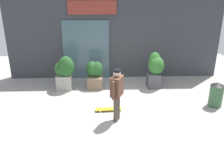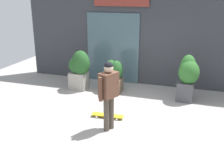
{
  "view_description": "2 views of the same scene",
  "coord_description": "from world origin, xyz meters",
  "px_view_note": "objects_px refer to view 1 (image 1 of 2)",
  "views": [
    {
      "loc": [
        -0.48,
        -7.41,
        3.98
      ],
      "look_at": [
        -0.2,
        -0.18,
        0.92
      ],
      "focal_mm": 41.38,
      "sensor_mm": 36.0,
      "label": 1
    },
    {
      "loc": [
        1.79,
        -6.23,
        3.09
      ],
      "look_at": [
        -0.2,
        -0.18,
        0.92
      ],
      "focal_mm": 44.12,
      "sensor_mm": 36.0,
      "label": 2
    }
  ],
  "objects_px": {
    "skateboard": "(108,109)",
    "trash_bin": "(216,94)",
    "planter_box_left": "(95,74)",
    "skateboarder": "(117,90)",
    "planter_box_right": "(155,68)",
    "planter_box_mid": "(64,72)"
  },
  "relations": [
    {
      "from": "skateboard",
      "to": "trash_bin",
      "type": "xyz_separation_m",
      "value": [
        3.51,
        0.21,
        0.35
      ]
    },
    {
      "from": "skateboard",
      "to": "planter_box_left",
      "type": "height_order",
      "value": "planter_box_left"
    },
    {
      "from": "skateboarder",
      "to": "planter_box_left",
      "type": "relative_size",
      "value": 1.59
    },
    {
      "from": "skateboarder",
      "to": "trash_bin",
      "type": "relative_size",
      "value": 1.97
    },
    {
      "from": "skateboard",
      "to": "planter_box_left",
      "type": "distance_m",
      "value": 2.01
    },
    {
      "from": "planter_box_left",
      "to": "planter_box_right",
      "type": "xyz_separation_m",
      "value": [
        2.27,
        -0.02,
        0.2
      ]
    },
    {
      "from": "skateboarder",
      "to": "skateboard",
      "type": "xyz_separation_m",
      "value": [
        -0.23,
        0.58,
        -0.93
      ]
    },
    {
      "from": "skateboard",
      "to": "planter_box_mid",
      "type": "relative_size",
      "value": 0.64
    },
    {
      "from": "skateboard",
      "to": "planter_box_mid",
      "type": "bearing_deg",
      "value": -51.53
    },
    {
      "from": "skateboard",
      "to": "trash_bin",
      "type": "relative_size",
      "value": 1.01
    },
    {
      "from": "planter_box_right",
      "to": "trash_bin",
      "type": "height_order",
      "value": "planter_box_right"
    },
    {
      "from": "skateboard",
      "to": "planter_box_left",
      "type": "bearing_deg",
      "value": -79.48
    },
    {
      "from": "planter_box_left",
      "to": "planter_box_right",
      "type": "distance_m",
      "value": 2.28
    },
    {
      "from": "skateboarder",
      "to": "planter_box_right",
      "type": "bearing_deg",
      "value": -98.21
    },
    {
      "from": "skateboard",
      "to": "planter_box_left",
      "type": "relative_size",
      "value": 0.82
    },
    {
      "from": "planter_box_left",
      "to": "planter_box_mid",
      "type": "bearing_deg",
      "value": -173.01
    },
    {
      "from": "planter_box_left",
      "to": "skateboarder",
      "type": "bearing_deg",
      "value": -74.25
    },
    {
      "from": "planter_box_mid",
      "to": "skateboarder",
      "type": "bearing_deg",
      "value": -52.34
    },
    {
      "from": "skateboarder",
      "to": "planter_box_mid",
      "type": "distance_m",
      "value": 2.97
    },
    {
      "from": "planter_box_left",
      "to": "planter_box_mid",
      "type": "xyz_separation_m",
      "value": [
        -1.11,
        -0.14,
        0.16
      ]
    },
    {
      "from": "planter_box_mid",
      "to": "trash_bin",
      "type": "xyz_separation_m",
      "value": [
        5.08,
        -1.55,
        -0.29
      ]
    },
    {
      "from": "skateboarder",
      "to": "skateboard",
      "type": "distance_m",
      "value": 1.12
    }
  ]
}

